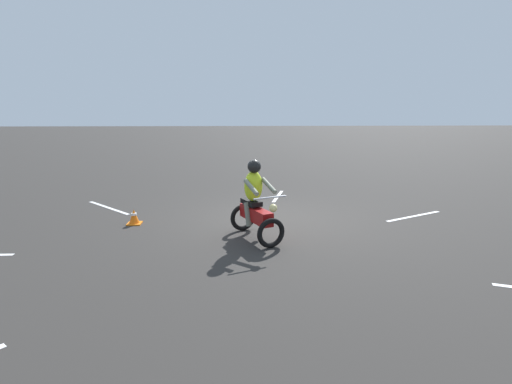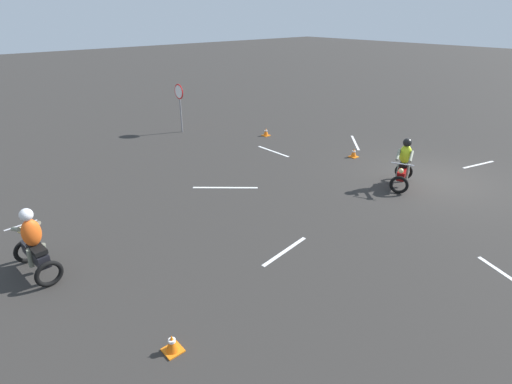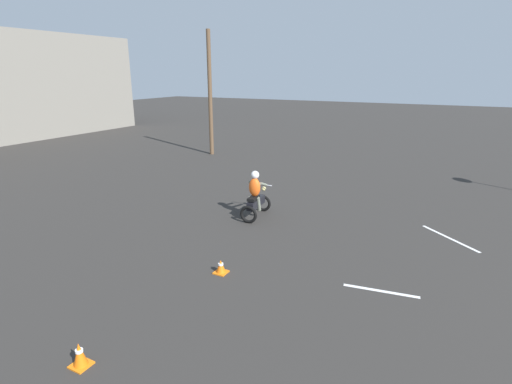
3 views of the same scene
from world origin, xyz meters
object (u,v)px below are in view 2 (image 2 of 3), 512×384
stop_sign (179,98)px  traffic_cone_mid_center (354,153)px  traffic_cone_near_left (172,344)px  motorcycle_rider_background (34,246)px  traffic_cone_near_right (266,132)px  motorcycle_rider_foreground (403,166)px

stop_sign → traffic_cone_mid_center: bearing=-157.3°
stop_sign → traffic_cone_near_left: 14.10m
stop_sign → traffic_cone_near_left: size_ratio=6.58×
stop_sign → traffic_cone_mid_center: stop_sign is taller
motorcycle_rider_background → traffic_cone_near_right: (4.67, -11.23, -0.55)m
stop_sign → traffic_cone_mid_center: (-7.80, -3.26, -1.46)m
traffic_cone_near_left → traffic_cone_near_right: 13.32m
traffic_cone_near_left → traffic_cone_near_right: bearing=-49.7°
motorcycle_rider_background → stop_sign: size_ratio=0.72×
motorcycle_rider_background → traffic_cone_mid_center: motorcycle_rider_background is taller
motorcycle_rider_background → traffic_cone_near_right: bearing=17.8°
motorcycle_rider_foreground → traffic_cone_near_left: (-1.23, 9.57, -0.56)m
traffic_cone_near_left → traffic_cone_mid_center: traffic_cone_mid_center is taller
traffic_cone_mid_center → traffic_cone_near_left: bearing=110.6°
motorcycle_rider_background → traffic_cone_near_right: size_ratio=4.51×
motorcycle_rider_foreground → traffic_cone_near_right: motorcycle_rider_foreground is taller
motorcycle_rider_foreground → traffic_cone_near_left: motorcycle_rider_foreground is taller
traffic_cone_near_left → motorcycle_rider_background: bearing=15.2°
stop_sign → traffic_cone_mid_center: size_ratio=6.44×
stop_sign → traffic_cone_near_right: size_ratio=6.25×
traffic_cone_near_right → traffic_cone_mid_center: traffic_cone_near_right is taller
motorcycle_rider_foreground → stop_sign: stop_sign is taller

